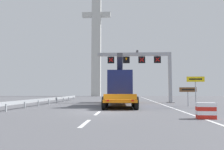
# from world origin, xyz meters

# --- Properties ---
(ground) EXTENTS (112.00, 112.00, 0.00)m
(ground) POSITION_xyz_m (0.00, 0.00, 0.00)
(ground) COLOR #5B5B60
(lane_markings) EXTENTS (0.20, 51.02, 0.01)m
(lane_markings) POSITION_xyz_m (-0.09, 18.21, 0.01)
(lane_markings) COLOR silver
(lane_markings) RESTS_ON ground
(edge_line_right) EXTENTS (0.20, 63.00, 0.01)m
(edge_line_right) POSITION_xyz_m (6.20, 12.00, 0.01)
(edge_line_right) COLOR silver
(edge_line_right) RESTS_ON ground
(overhead_lane_gantry) EXTENTS (10.33, 0.90, 7.16)m
(overhead_lane_gantry) POSITION_xyz_m (4.55, 13.32, 5.48)
(overhead_lane_gantry) COLOR #9EA0A5
(overhead_lane_gantry) RESTS_ON ground
(heavy_haul_truck_orange) EXTENTS (3.29, 14.11, 5.30)m
(heavy_haul_truck_orange) POSITION_xyz_m (1.26, 9.13, 1.99)
(heavy_haul_truck_orange) COLOR orange
(heavy_haul_truck_orange) RESTS_ON ground
(exit_sign_yellow) EXTENTS (1.60, 0.15, 2.89)m
(exit_sign_yellow) POSITION_xyz_m (8.31, 3.86, 2.19)
(exit_sign_yellow) COLOR #9EA0A5
(exit_sign_yellow) RESTS_ON ground
(tourist_info_sign_brown) EXTENTS (1.73, 0.15, 1.94)m
(tourist_info_sign_brown) POSITION_xyz_m (8.26, 6.14, 1.50)
(tourist_info_sign_brown) COLOR #9EA0A5
(tourist_info_sign_brown) RESTS_ON ground
(crash_barrier_striped) EXTENTS (1.03, 0.57, 0.90)m
(crash_barrier_striped) POSITION_xyz_m (6.34, -3.88, 0.45)
(crash_barrier_striped) COLOR red
(crash_barrier_striped) RESTS_ON ground
(guardrail_left) EXTENTS (0.13, 24.63, 0.76)m
(guardrail_left) POSITION_xyz_m (-7.14, 10.32, 0.56)
(guardrail_left) COLOR #999EA3
(guardrail_left) RESTS_ON ground
(bridge_pylon_distant) EXTENTS (9.00, 2.00, 41.55)m
(bridge_pylon_distant) POSITION_xyz_m (-6.94, 50.51, 21.17)
(bridge_pylon_distant) COLOR #B7B7B2
(bridge_pylon_distant) RESTS_ON ground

